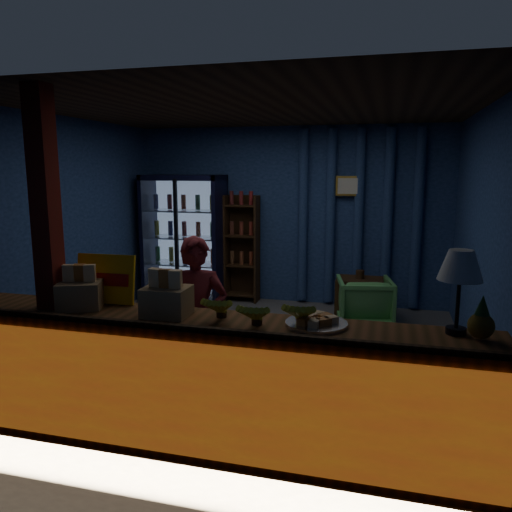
{
  "coord_description": "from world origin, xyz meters",
  "views": [
    {
      "loc": [
        1.41,
        -5.07,
        2.01
      ],
      "look_at": [
        0.11,
        -0.2,
        1.11
      ],
      "focal_mm": 35.0,
      "sensor_mm": 36.0,
      "label": 1
    }
  ],
  "objects_px": {
    "shopkeeper": "(197,321)",
    "green_chair": "(364,302)",
    "pastry_tray": "(316,322)",
    "table_lamp": "(460,269)"
  },
  "relations": [
    {
      "from": "shopkeeper",
      "to": "green_chair",
      "type": "xyz_separation_m",
      "value": [
        1.28,
        2.53,
        -0.41
      ]
    },
    {
      "from": "green_chair",
      "to": "pastry_tray",
      "type": "distance_m",
      "value": 3.15
    },
    {
      "from": "shopkeeper",
      "to": "green_chair",
      "type": "height_order",
      "value": "shopkeeper"
    },
    {
      "from": "green_chair",
      "to": "pastry_tray",
      "type": "relative_size",
      "value": 1.61
    },
    {
      "from": "shopkeeper",
      "to": "pastry_tray",
      "type": "height_order",
      "value": "shopkeeper"
    },
    {
      "from": "green_chair",
      "to": "table_lamp",
      "type": "distance_m",
      "value": 3.28
    },
    {
      "from": "green_chair",
      "to": "table_lamp",
      "type": "height_order",
      "value": "table_lamp"
    },
    {
      "from": "shopkeeper",
      "to": "pastry_tray",
      "type": "relative_size",
      "value": 3.38
    },
    {
      "from": "table_lamp",
      "to": "shopkeeper",
      "type": "bearing_deg",
      "value": 166.08
    },
    {
      "from": "shopkeeper",
      "to": "pastry_tray",
      "type": "xyz_separation_m",
      "value": [
        1.09,
        -0.55,
        0.25
      ]
    }
  ]
}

